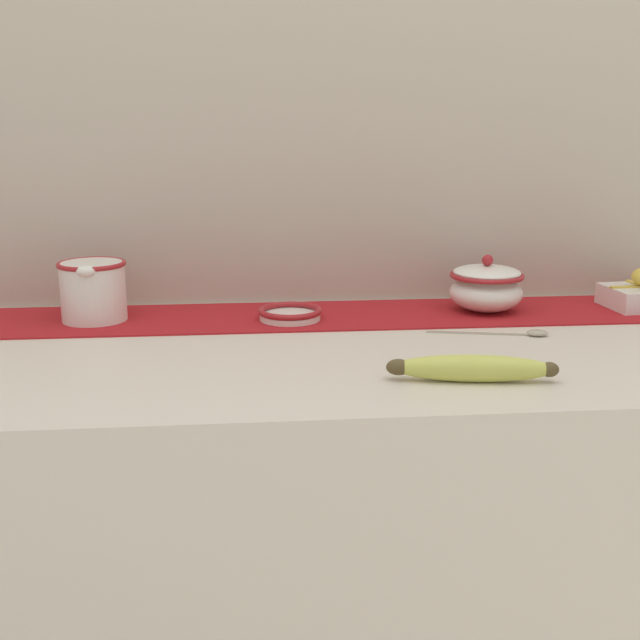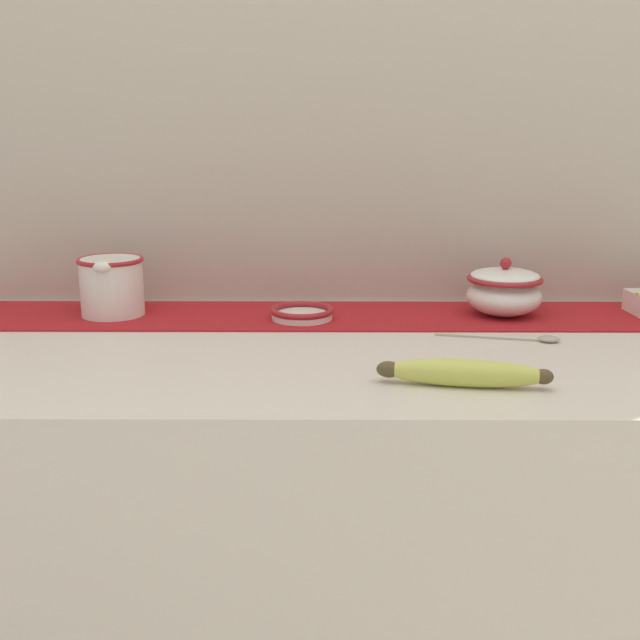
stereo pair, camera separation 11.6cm
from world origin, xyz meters
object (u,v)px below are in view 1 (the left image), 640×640
banana (472,368)px  spoon (525,333)px  cream_pitcher (93,289)px  small_dish (290,313)px  sugar_bowl (486,287)px

banana → spoon: (0.15, 0.22, -0.01)m
cream_pitcher → banana: (0.54, -0.37, -0.04)m
cream_pitcher → small_dish: bearing=-5.1°
small_dish → spoon: small_dish is taller
small_dish → spoon: size_ratio=0.57×
banana → spoon: size_ratio=1.18×
small_dish → banana: (0.22, -0.35, 0.00)m
small_dish → sugar_bowl: bearing=4.7°
banana → spoon: bearing=55.5°
sugar_bowl → banana: bearing=-109.4°
cream_pitcher → small_dish: size_ratio=1.21×
sugar_bowl → banana: size_ratio=0.58×
sugar_bowl → spoon: bearing=-84.1°
banana → small_dish: bearing=122.0°
small_dish → banana: banana is taller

